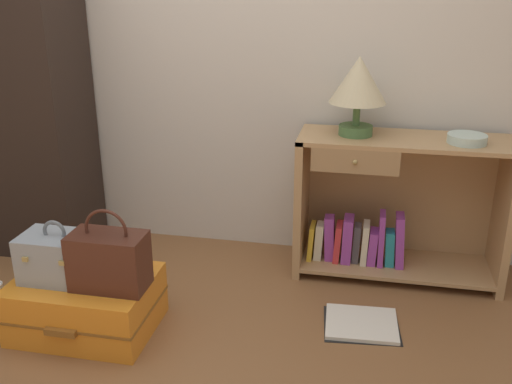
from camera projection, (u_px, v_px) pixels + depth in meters
back_wall at (235, 18)px, 3.11m from camera, size 6.40×0.10×2.60m
bookshelf at (391, 209)px, 3.04m from camera, size 1.06×0.39×0.76m
table_lamp at (358, 84)px, 2.84m from camera, size 0.29×0.29×0.39m
bowl at (467, 139)px, 2.79m from camera, size 0.19×0.19×0.04m
suitcase_large at (86, 303)px, 2.62m from camera, size 0.62×0.47×0.26m
train_case at (58, 257)px, 2.54m from camera, size 0.31×0.22×0.28m
handbag at (109, 260)px, 2.46m from camera, size 0.32×0.18×0.36m
open_book_on_floor at (361, 324)px, 2.68m from camera, size 0.37×0.33×0.02m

